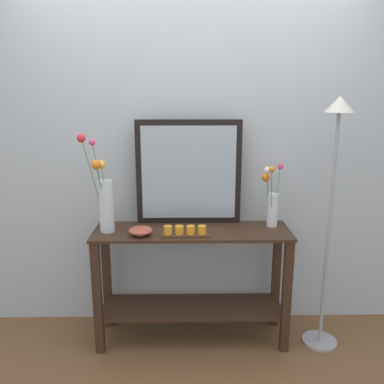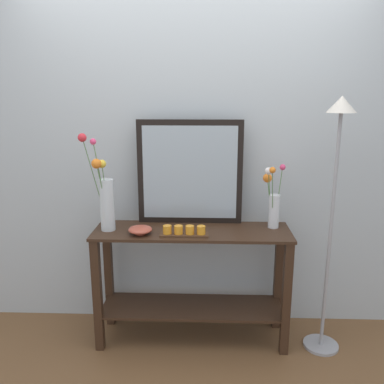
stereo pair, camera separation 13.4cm
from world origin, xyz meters
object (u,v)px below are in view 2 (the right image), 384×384
at_px(console_table, 192,273).
at_px(floor_lamp, 335,186).
at_px(mirror_leaning, 190,173).
at_px(tall_vase_left, 105,197).
at_px(vase_right, 273,201).
at_px(candle_tray, 184,231).
at_px(decorative_bowl, 140,230).

bearing_deg(console_table, floor_lamp, -5.05).
bearing_deg(mirror_leaning, tall_vase_left, -161.10).
distance_m(vase_right, floor_lamp, 0.42).
bearing_deg(floor_lamp, candle_tray, -178.35).
bearing_deg(decorative_bowl, floor_lamp, 0.60).
bearing_deg(tall_vase_left, candle_tray, -9.02).
bearing_deg(mirror_leaning, decorative_bowl, -140.55).
height_order(candle_tray, decorative_bowl, candle_tray).
xyz_separation_m(console_table, decorative_bowl, (-0.34, -0.09, 0.35)).
distance_m(vase_right, candle_tray, 0.65).
height_order(tall_vase_left, floor_lamp, floor_lamp).
height_order(console_table, candle_tray, candle_tray).
bearing_deg(tall_vase_left, vase_right, 5.41).
relative_size(mirror_leaning, decorative_bowl, 4.68).
relative_size(mirror_leaning, tall_vase_left, 1.11).
xyz_separation_m(candle_tray, floor_lamp, (0.95, 0.03, 0.31)).
xyz_separation_m(mirror_leaning, vase_right, (0.57, -0.08, -0.18)).
bearing_deg(decorative_bowl, candle_tray, -2.83).
bearing_deg(decorative_bowl, tall_vase_left, 163.78).
relative_size(tall_vase_left, decorative_bowl, 4.20).
relative_size(tall_vase_left, candle_tray, 2.08).
xyz_separation_m(mirror_leaning, decorative_bowl, (-0.32, -0.26, -0.33)).
relative_size(console_table, floor_lamp, 0.78).
xyz_separation_m(mirror_leaning, candle_tray, (-0.03, -0.28, -0.34)).
height_order(decorative_bowl, floor_lamp, floor_lamp).
height_order(mirror_leaning, decorative_bowl, mirror_leaning).
height_order(mirror_leaning, candle_tray, mirror_leaning).
bearing_deg(candle_tray, console_table, 66.31).
xyz_separation_m(console_table, floor_lamp, (0.91, -0.08, 0.65)).
xyz_separation_m(console_table, candle_tray, (-0.05, -0.11, 0.34)).
distance_m(candle_tray, floor_lamp, 1.00).
bearing_deg(floor_lamp, mirror_leaning, 165.04).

